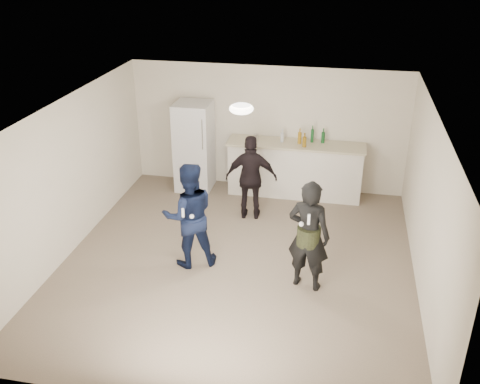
% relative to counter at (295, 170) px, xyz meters
% --- Properties ---
extents(floor, '(6.00, 6.00, 0.00)m').
position_rel_counter_xyz_m(floor, '(-0.61, -2.67, -0.53)').
color(floor, '#6B5B4C').
rests_on(floor, ground).
extents(ceiling, '(6.00, 6.00, 0.00)m').
position_rel_counter_xyz_m(ceiling, '(-0.61, -2.67, 1.98)').
color(ceiling, silver).
rests_on(ceiling, wall_back).
extents(wall_back, '(6.00, 0.00, 6.00)m').
position_rel_counter_xyz_m(wall_back, '(-0.61, 0.33, 0.72)').
color(wall_back, beige).
rests_on(wall_back, floor).
extents(wall_front, '(6.00, 0.00, 6.00)m').
position_rel_counter_xyz_m(wall_front, '(-0.61, -5.67, 0.72)').
color(wall_front, beige).
rests_on(wall_front, floor).
extents(wall_left, '(0.00, 6.00, 6.00)m').
position_rel_counter_xyz_m(wall_left, '(-3.36, -2.67, 0.72)').
color(wall_left, beige).
rests_on(wall_left, floor).
extents(wall_right, '(0.00, 6.00, 6.00)m').
position_rel_counter_xyz_m(wall_right, '(2.14, -2.67, 0.72)').
color(wall_right, beige).
rests_on(wall_right, floor).
extents(counter, '(2.60, 0.56, 1.05)m').
position_rel_counter_xyz_m(counter, '(0.00, 0.00, 0.00)').
color(counter, silver).
rests_on(counter, floor).
extents(counter_top, '(2.68, 0.64, 0.04)m').
position_rel_counter_xyz_m(counter_top, '(0.00, 0.00, 0.55)').
color(counter_top, beige).
rests_on(counter_top, counter).
extents(fridge, '(0.70, 0.70, 1.80)m').
position_rel_counter_xyz_m(fridge, '(-2.04, -0.07, 0.38)').
color(fridge, silver).
rests_on(fridge, floor).
extents(fridge_handle, '(0.02, 0.02, 0.60)m').
position_rel_counter_xyz_m(fridge_handle, '(-1.76, -0.44, 0.78)').
color(fridge_handle, silver).
rests_on(fridge_handle, fridge).
extents(ceiling_dome, '(0.36, 0.36, 0.16)m').
position_rel_counter_xyz_m(ceiling_dome, '(-0.61, -2.37, 1.93)').
color(ceiling_dome, white).
rests_on(ceiling_dome, ceiling).
extents(shaker, '(0.08, 0.08, 0.17)m').
position_rel_counter_xyz_m(shaker, '(-0.77, -0.07, 0.65)').
color(shaker, silver).
rests_on(shaker, counter_top).
extents(man, '(1.02, 0.93, 1.71)m').
position_rel_counter_xyz_m(man, '(-1.34, -2.83, 0.33)').
color(man, '#101D44').
rests_on(man, floor).
extents(woman, '(0.70, 0.55, 1.71)m').
position_rel_counter_xyz_m(woman, '(0.51, -3.08, 0.33)').
color(woman, black).
rests_on(woman, floor).
extents(camo_shorts, '(0.34, 0.34, 0.28)m').
position_rel_counter_xyz_m(camo_shorts, '(0.51, -3.08, 0.32)').
color(camo_shorts, '#2D3618').
rests_on(camo_shorts, woman).
extents(spectator, '(0.96, 0.49, 1.58)m').
position_rel_counter_xyz_m(spectator, '(-0.68, -1.12, 0.27)').
color(spectator, black).
rests_on(spectator, floor).
extents(remote_man, '(0.04, 0.04, 0.15)m').
position_rel_counter_xyz_m(remote_man, '(-1.34, -3.11, 0.53)').
color(remote_man, silver).
rests_on(remote_man, man).
extents(nunchuk_man, '(0.07, 0.07, 0.07)m').
position_rel_counter_xyz_m(nunchuk_man, '(-1.22, -3.08, 0.45)').
color(nunchuk_man, white).
rests_on(nunchuk_man, man).
extents(remote_woman, '(0.04, 0.04, 0.15)m').
position_rel_counter_xyz_m(remote_woman, '(0.51, -3.33, 0.72)').
color(remote_woman, white).
rests_on(remote_woman, woman).
extents(nunchuk_woman, '(0.07, 0.07, 0.07)m').
position_rel_counter_xyz_m(nunchuk_woman, '(0.41, -3.30, 0.62)').
color(nunchuk_woman, silver).
rests_on(nunchuk_woman, woman).
extents(bottle_cluster, '(0.85, 0.37, 0.26)m').
position_rel_counter_xyz_m(bottle_cluster, '(0.17, 0.03, 0.67)').
color(bottle_cluster, '#B0B5BB').
rests_on(bottle_cluster, counter_top).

